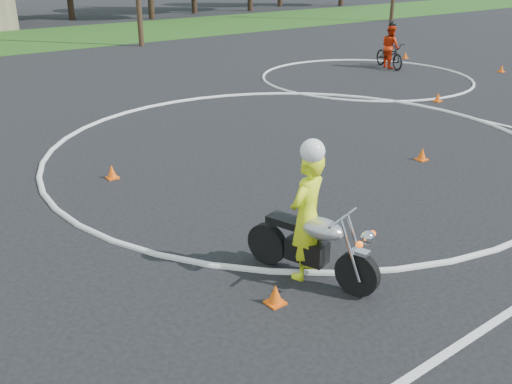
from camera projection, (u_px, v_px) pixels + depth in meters
ground at (391, 184)px, 11.87m from camera, size 120.00×120.00×0.00m
grass_strip at (10, 41)px, 31.61m from camera, size 120.00×10.00×0.02m
course_markings at (322, 122)px, 16.27m from camera, size 19.05×19.05×0.12m
primary_motorcycle at (313, 245)px, 8.21m from camera, size 0.88×2.13×1.15m
rider_primary_grp at (307, 212)px, 8.13m from camera, size 0.80×0.64×2.13m
rider_second_grp at (390, 51)px, 23.98m from camera, size 1.30×2.12×1.93m
traffic_cones at (390, 111)px, 16.89m from camera, size 18.24×12.14×0.30m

